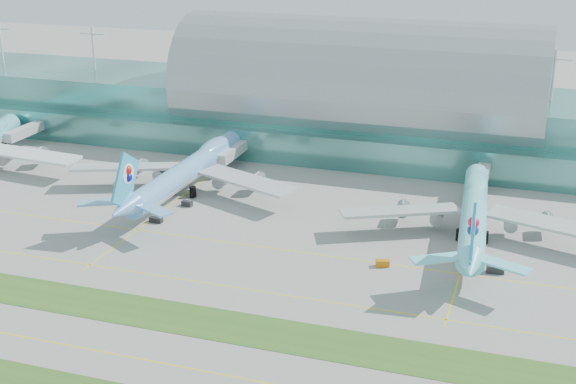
% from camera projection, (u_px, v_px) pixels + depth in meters
% --- Properties ---
extents(ground, '(700.00, 700.00, 0.00)m').
position_uv_depth(ground, '(197.00, 327.00, 154.69)').
color(ground, gray).
rests_on(ground, ground).
extents(terminal, '(340.00, 69.10, 36.00)m').
position_uv_depth(terminal, '(359.00, 106.00, 264.86)').
color(terminal, '#3D7A75').
rests_on(terminal, ground).
extents(grass_strip_far, '(420.00, 12.00, 0.08)m').
position_uv_depth(grass_strip_far, '(202.00, 322.00, 156.46)').
color(grass_strip_far, '#2D591E').
rests_on(grass_strip_far, ground).
extents(taxiline_b, '(420.00, 0.35, 0.01)m').
position_uv_depth(taxiline_b, '(164.00, 364.00, 142.19)').
color(taxiline_b, yellow).
rests_on(taxiline_b, ground).
extents(taxiline_c, '(420.00, 0.35, 0.01)m').
position_uv_depth(taxiline_c, '(233.00, 287.00, 170.75)').
color(taxiline_c, yellow).
rests_on(taxiline_c, ground).
extents(taxiline_d, '(420.00, 0.35, 0.01)m').
position_uv_depth(taxiline_d, '(268.00, 248.00, 190.39)').
color(taxiline_d, yellow).
rests_on(taxiline_d, ground).
extents(airliner_b, '(69.00, 78.18, 21.55)m').
position_uv_depth(airliner_b, '(189.00, 169.00, 226.31)').
color(airliner_b, '#65A3DE').
rests_on(airliner_b, ground).
extents(airliner_c, '(65.54, 74.66, 20.54)m').
position_uv_depth(airliner_c, '(474.00, 211.00, 195.63)').
color(airliner_c, '#6CE1EF').
rests_on(airliner_c, ground).
extents(gse_c, '(3.45, 1.75, 1.33)m').
position_uv_depth(gse_c, '(156.00, 220.00, 205.56)').
color(gse_c, black).
rests_on(gse_c, ground).
extents(gse_d, '(3.14, 1.97, 1.45)m').
position_uv_depth(gse_d, '(187.00, 204.00, 216.60)').
color(gse_d, black).
rests_on(gse_d, ground).
extents(gse_e, '(3.35, 2.52, 1.54)m').
position_uv_depth(gse_e, '(383.00, 263.00, 180.35)').
color(gse_e, '#BF700B').
rests_on(gse_e, ground).
extents(gse_f, '(4.05, 2.29, 1.64)m').
position_uv_depth(gse_f, '(495.00, 269.00, 177.12)').
color(gse_f, black).
rests_on(gse_f, ground).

